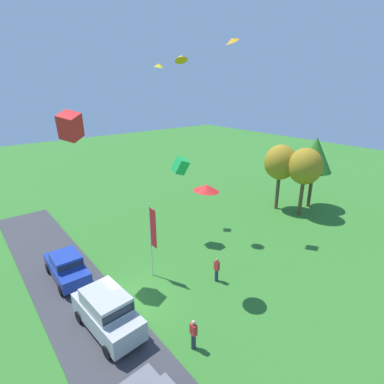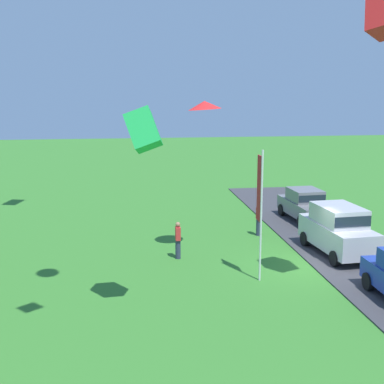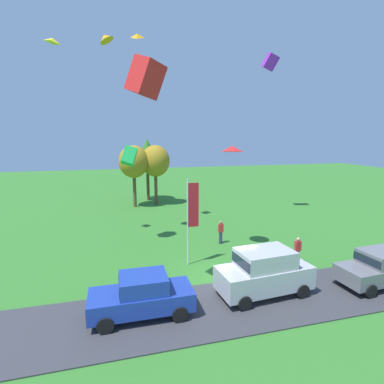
% 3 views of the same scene
% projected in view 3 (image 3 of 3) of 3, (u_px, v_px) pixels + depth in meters
% --- Properties ---
extents(ground_plane, '(120.00, 120.00, 0.00)m').
position_uv_depth(ground_plane, '(224.00, 282.00, 16.01)').
color(ground_plane, '#337528').
extents(pavement_strip, '(36.00, 4.40, 0.06)m').
position_uv_depth(pavement_strip, '(241.00, 304.00, 13.90)').
color(pavement_strip, '#38383D').
rests_on(pavement_strip, ground).
extents(car_sedan_by_flagpole, '(4.41, 1.97, 1.84)m').
position_uv_depth(car_sedan_by_flagpole, '(142.00, 294.00, 12.80)').
color(car_sedan_by_flagpole, '#1E389E').
rests_on(car_sedan_by_flagpole, ground).
extents(car_suv_near_entrance, '(4.73, 2.33, 2.28)m').
position_uv_depth(car_suv_near_entrance, '(264.00, 271.00, 14.48)').
color(car_suv_near_entrance, '#B7B7BC').
rests_on(car_suv_near_entrance, ground).
extents(car_sedan_far_end, '(4.51, 2.18, 1.84)m').
position_uv_depth(car_sedan_far_end, '(380.00, 267.00, 15.49)').
color(car_sedan_far_end, slate).
rests_on(car_sedan_far_end, ground).
extents(person_beside_suv, '(0.36, 0.24, 1.71)m').
position_uv_depth(person_beside_suv, '(221.00, 232.00, 21.69)').
color(person_beside_suv, '#2D334C').
rests_on(person_beside_suv, ground).
extents(person_watching_sky, '(0.36, 0.24, 1.71)m').
position_uv_depth(person_watching_sky, '(298.00, 251.00, 18.13)').
color(person_watching_sky, '#2D334C').
rests_on(person_watching_sky, ground).
extents(tree_right_of_center, '(3.21, 3.21, 6.77)m').
position_uv_depth(tree_right_of_center, '(134.00, 162.00, 32.41)').
color(tree_right_of_center, brown).
rests_on(tree_right_of_center, ground).
extents(tree_far_left, '(3.52, 3.52, 7.43)m').
position_uv_depth(tree_far_left, '(147.00, 154.00, 35.74)').
color(tree_far_left, brown).
rests_on(tree_far_left, ground).
extents(tree_center_back, '(3.20, 3.20, 6.76)m').
position_uv_depth(tree_center_back, '(155.00, 161.00, 33.50)').
color(tree_center_back, brown).
rests_on(tree_center_back, ground).
extents(flag_banner, '(0.71, 0.08, 5.30)m').
position_uv_depth(flag_banner, '(191.00, 211.00, 17.66)').
color(flag_banner, silver).
rests_on(flag_banner, ground).
extents(kite_delta_mid_center, '(1.29, 1.24, 0.82)m').
position_uv_depth(kite_delta_mid_center, '(105.00, 38.00, 20.06)').
color(kite_delta_mid_center, orange).
extents(kite_box_near_flag, '(1.55, 1.44, 1.83)m').
position_uv_depth(kite_box_near_flag, '(270.00, 62.00, 27.46)').
color(kite_box_near_flag, purple).
extents(kite_delta_low_drifter, '(1.98, 1.99, 0.47)m').
position_uv_depth(kite_delta_low_drifter, '(232.00, 149.00, 19.47)').
color(kite_delta_low_drifter, red).
extents(kite_box_high_right, '(1.83, 1.61, 1.86)m').
position_uv_depth(kite_box_high_right, '(146.00, 78.00, 12.51)').
color(kite_box_high_right, red).
extents(kite_diamond_trailing_tail, '(0.85, 0.75, 0.44)m').
position_uv_depth(kite_diamond_trailing_tail, '(53.00, 40.00, 19.46)').
color(kite_diamond_trailing_tail, yellow).
extents(kite_diamond_over_trees, '(0.97, 1.11, 0.63)m').
position_uv_depth(kite_diamond_over_trees, '(137.00, 36.00, 23.16)').
color(kite_diamond_over_trees, orange).
extents(kite_box_high_left, '(1.24, 1.29, 1.58)m').
position_uv_depth(kite_box_high_left, '(129.00, 156.00, 20.78)').
color(kite_box_high_left, green).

